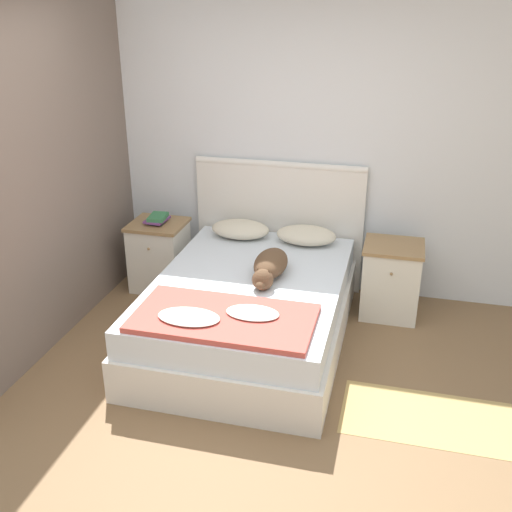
% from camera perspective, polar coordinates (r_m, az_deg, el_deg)
% --- Properties ---
extents(ground_plane, '(16.00, 16.00, 0.00)m').
position_cam_1_polar(ground_plane, '(3.89, -3.88, -15.73)').
color(ground_plane, brown).
extents(wall_back, '(9.00, 0.06, 2.55)m').
position_cam_1_polar(wall_back, '(5.21, 3.03, 10.42)').
color(wall_back, silver).
rests_on(wall_back, ground_plane).
extents(wall_side_left, '(0.06, 3.10, 2.55)m').
position_cam_1_polar(wall_side_left, '(4.78, -17.97, 8.07)').
color(wall_side_left, '#706056').
rests_on(wall_side_left, ground_plane).
extents(bed, '(1.42, 2.01, 0.52)m').
position_cam_1_polar(bed, '(4.58, -0.62, -5.18)').
color(bed, silver).
rests_on(bed, ground_plane).
extents(headboard, '(1.50, 0.06, 1.16)m').
position_cam_1_polar(headboard, '(5.35, 2.18, 3.21)').
color(headboard, silver).
rests_on(headboard, ground_plane).
extents(nightstand_left, '(0.48, 0.45, 0.62)m').
position_cam_1_polar(nightstand_left, '(5.45, -9.17, 0.09)').
color(nightstand_left, silver).
rests_on(nightstand_left, ground_plane).
extents(nightstand_right, '(0.48, 0.45, 0.62)m').
position_cam_1_polar(nightstand_right, '(5.05, 12.73, -2.20)').
color(nightstand_right, silver).
rests_on(nightstand_right, ground_plane).
extents(pillow_left, '(0.51, 0.33, 0.15)m').
position_cam_1_polar(pillow_left, '(5.20, -1.50, 2.57)').
color(pillow_left, beige).
rests_on(pillow_left, bed).
extents(pillow_right, '(0.51, 0.33, 0.15)m').
position_cam_1_polar(pillow_right, '(5.08, 4.81, 1.99)').
color(pillow_right, beige).
rests_on(pillow_right, bed).
extents(quilt, '(1.17, 0.62, 0.07)m').
position_cam_1_polar(quilt, '(3.90, -3.23, -5.88)').
color(quilt, '#BC4C42').
rests_on(quilt, bed).
extents(dog, '(0.24, 0.66, 0.18)m').
position_cam_1_polar(dog, '(4.46, 1.32, -0.96)').
color(dog, brown).
rests_on(dog, bed).
extents(book_stack, '(0.18, 0.23, 0.07)m').
position_cam_1_polar(book_stack, '(5.33, -9.35, 3.52)').
color(book_stack, '#232328').
rests_on(book_stack, nightstand_left).
extents(rug, '(1.08, 0.56, 0.00)m').
position_cam_1_polar(rug, '(4.08, 16.01, -14.59)').
color(rug, tan).
rests_on(rug, ground_plane).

